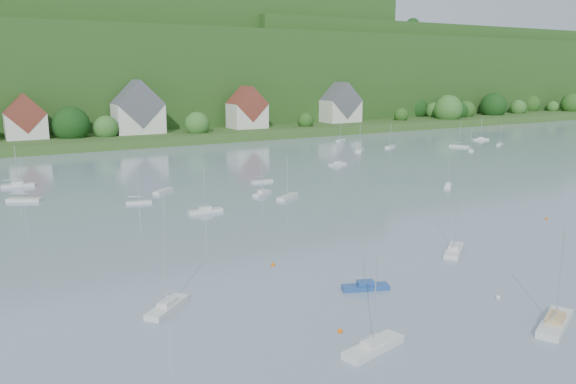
{
  "coord_description": "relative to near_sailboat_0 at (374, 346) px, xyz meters",
  "views": [
    {
      "loc": [
        -46.0,
        -4.52,
        23.58
      ],
      "look_at": [
        -0.71,
        75.0,
        4.0
      ],
      "focal_mm": 35.15,
      "sensor_mm": 36.0,
      "label": 1
    }
  ],
  "objects": [
    {
      "name": "far_shore_strip",
      "position": [
        17.48,
        169.35,
        1.05
      ],
      "size": [
        600.0,
        60.0,
        3.0
      ],
      "primitive_type": "cube",
      "color": "#32521E",
      "rests_on": "ground"
    },
    {
      "name": "forested_ridge",
      "position": [
        17.87,
        237.91,
        22.43
      ],
      "size": [
        620.0,
        181.22,
        69.89
      ],
      "color": "#1A4215",
      "rests_on": "ground"
    },
    {
      "name": "village_building_1",
      "position": [
        -12.52,
        158.35,
        8.3
      ],
      "size": [
        12.0,
        9.36,
        14.0
      ],
      "color": "silver",
      "rests_on": "far_shore_strip"
    },
    {
      "name": "village_building_2",
      "position": [
        22.48,
        157.35,
        9.82
      ],
      "size": [
        16.0,
        11.44,
        18.0
      ],
      "color": "silver",
      "rests_on": "far_shore_strip"
    },
    {
      "name": "village_building_3",
      "position": [
        62.48,
        155.35,
        8.98
      ],
      "size": [
        13.0,
        10.4,
        15.5
      ],
      "color": "silver",
      "rests_on": "far_shore_strip"
    },
    {
      "name": "village_building_4",
      "position": [
        107.48,
        159.35,
        9.13
      ],
      "size": [
        15.0,
        10.4,
        16.5
      ],
      "color": "silver",
      "rests_on": "far_shore_strip"
    },
    {
      "name": "near_sailboat_0",
      "position": [
        0.0,
        0.0,
        0.0
      ],
      "size": [
        6.68,
        3.24,
        8.69
      ],
      "rotation": [
        0.0,
        0.0,
        0.23
      ],
      "color": "silver",
      "rests_on": "ground"
    },
    {
      "name": "near_sailboat_1",
      "position": [
        7.94,
        11.56,
        -0.05
      ],
      "size": [
        5.41,
        3.15,
        7.05
      ],
      "rotation": [
        0.0,
        0.0,
        -0.35
      ],
      "color": "navy",
      "rests_on": "ground"
    },
    {
      "name": "near_sailboat_2",
      "position": [
        17.76,
        -4.81,
        0.03
      ],
      "size": [
        7.29,
        4.78,
        9.6
      ],
      "rotation": [
        0.0,
        0.0,
        0.43
      ],
      "color": "silver",
      "rests_on": "ground"
    },
    {
      "name": "near_sailboat_3",
      "position": [
        26.05,
        16.03,
        0.0
      ],
      "size": [
        6.28,
        5.33,
        8.75
      ],
      "rotation": [
        0.0,
        0.0,
        0.64
      ],
      "color": "silver",
      "rests_on": "ground"
    },
    {
      "name": "near_sailboat_6",
      "position": [
        -12.82,
        17.06,
        -0.02
      ],
      "size": [
        5.63,
        5.26,
        8.14
      ],
      "rotation": [
        0.0,
        0.0,
        0.73
      ],
      "color": "silver",
      "rests_on": "ground"
    },
    {
      "name": "mooring_buoy_1",
      "position": [
        18.59,
        2.49,
        -0.45
      ],
      "size": [
        0.48,
        0.48,
        0.48
      ],
      "primitive_type": "sphere",
      "color": "silver",
      "rests_on": "ground"
    },
    {
      "name": "mooring_buoy_2",
      "position": [
        52.15,
        21.17,
        -0.45
      ],
      "size": [
        0.42,
        0.42,
        0.42
      ],
      "primitive_type": "sphere",
      "color": "#FF5F00",
      "rests_on": "ground"
    },
    {
      "name": "mooring_buoy_3",
      "position": [
        2.74,
        23.5,
        -0.45
      ],
      "size": [
        0.46,
        0.46,
        0.46
      ],
      "primitive_type": "sphere",
      "color": "#FF5F00",
      "rests_on": "ground"
    },
    {
      "name": "mooring_buoy_5",
      "position": [
        -0.51,
        4.28,
        -0.45
      ],
      "size": [
        0.46,
        0.46,
        0.46
      ],
      "primitive_type": "sphere",
      "color": "#FF5F00",
      "rests_on": "ground"
    },
    {
      "name": "far_sailboat_cluster",
      "position": [
        29.55,
        86.22,
        -0.08
      ],
      "size": [
        197.71,
        81.12,
        8.71
      ],
      "color": "silver",
      "rests_on": "ground"
    }
  ]
}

